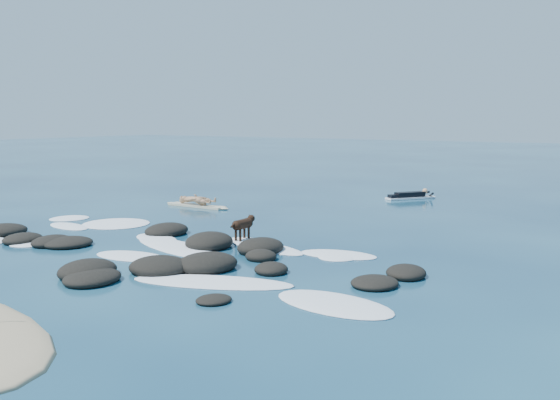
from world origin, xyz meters
The scene contains 6 objects.
ground centered at (0.00, 0.00, 0.00)m, with size 160.00×160.00×0.00m, color #0A2642.
reef_rocks centered at (-0.38, -1.69, 0.11)m, with size 13.74×7.29×0.54m.
breaking_foam centered at (-0.49, -0.57, 0.01)m, with size 15.07×7.00×0.12m.
standing_surfer_rig centered at (-4.46, 6.13, 0.71)m, with size 3.17×0.63×1.81m.
paddling_surfer_rig centered at (1.88, 13.07, 0.15)m, with size 1.82×2.20×0.43m.
dog centered at (1.20, 1.49, 0.50)m, with size 0.31×1.19×0.76m.
Camera 1 is at (11.62, -12.93, 3.57)m, focal length 40.00 mm.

